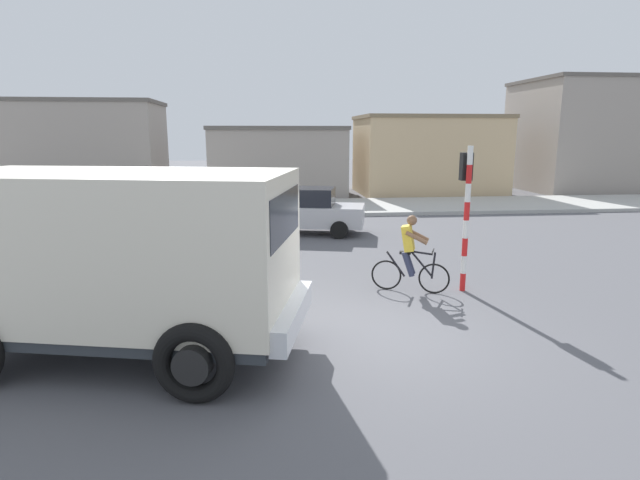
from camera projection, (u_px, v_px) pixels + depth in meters
ground_plane at (378, 335)px, 8.95m from camera, size 120.00×120.00×0.00m
sidewalk_far at (306, 207)px, 23.86m from camera, size 80.00×5.00×0.16m
truck_foreground at (120, 253)px, 7.81m from camera, size 5.83×3.71×2.90m
cyclist at (410, 254)px, 11.26m from camera, size 1.61×0.77×1.72m
traffic_light_pole at (466, 198)px, 11.16m from camera, size 0.24×0.43×3.20m
car_red_near at (305, 210)px, 17.96m from camera, size 4.29×2.59×1.60m
car_white_mid at (146, 234)px, 13.72m from camera, size 4.06×1.99×1.60m
pedestrian_near_kerb at (256, 207)px, 18.63m from camera, size 0.34×0.22×1.62m
building_corner_left at (77, 149)px, 28.48m from camera, size 9.14×5.25×5.22m
building_mid_block at (277, 160)px, 29.71m from camera, size 7.45×7.15×3.83m
building_corner_right at (428, 155)px, 29.73m from camera, size 8.09×5.42×4.46m
building_set_back at (603, 135)px, 31.50m from camera, size 9.93×6.74×6.64m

